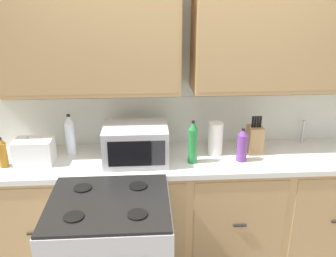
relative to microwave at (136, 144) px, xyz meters
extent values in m
cube|color=silver|center=(0.39, 0.37, 0.16)|extent=(4.25, 0.05, 2.45)
cube|color=silver|center=(0.39, 0.34, 0.06)|extent=(3.05, 0.01, 0.40)
cube|color=tan|center=(-0.40, 0.18, 0.84)|extent=(1.47, 0.34, 0.95)
cube|color=#A58052|center=(-0.40, 0.00, 0.84)|extent=(1.45, 0.01, 0.89)
cube|color=tan|center=(1.18, 0.18, 0.84)|extent=(1.47, 0.34, 0.95)
cube|color=#A58052|center=(1.18, 0.00, 0.84)|extent=(1.45, 0.01, 0.89)
cube|color=black|center=(0.39, 0.08, -1.02)|extent=(2.99, 0.48, 0.10)
cube|color=tan|center=(0.39, 0.05, -0.57)|extent=(3.05, 0.60, 0.79)
cube|color=#A88354|center=(-0.75, -0.26, -0.57)|extent=(0.70, 0.01, 0.72)
cube|color=black|center=(-0.75, -0.27, -0.58)|extent=(0.10, 0.01, 0.01)
cube|color=#A88354|center=(0.01, -0.26, -0.57)|extent=(0.70, 0.01, 0.72)
cube|color=black|center=(0.01, -0.27, -0.58)|extent=(0.10, 0.01, 0.01)
cube|color=#A88354|center=(0.77, -0.26, -0.57)|extent=(0.70, 0.01, 0.72)
cube|color=black|center=(0.77, -0.27, -0.58)|extent=(0.10, 0.01, 0.01)
cube|color=silver|center=(0.39, 0.05, -0.16)|extent=(3.08, 0.63, 0.04)
cube|color=#A8AAAF|center=(1.41, 0.08, -0.16)|extent=(0.56, 0.38, 0.02)
cube|color=black|center=(-0.16, -0.58, -0.14)|extent=(0.74, 0.65, 0.02)
cylinder|color=black|center=(-0.34, -0.74, -0.12)|extent=(0.12, 0.12, 0.01)
cylinder|color=black|center=(0.02, -0.74, -0.12)|extent=(0.12, 0.12, 0.01)
cylinder|color=black|center=(-0.34, -0.42, -0.12)|extent=(0.12, 0.12, 0.01)
cylinder|color=black|center=(0.02, -0.42, -0.12)|extent=(0.12, 0.12, 0.01)
cube|color=#B7B7BC|center=(0.00, 0.00, 0.00)|extent=(0.48, 0.36, 0.28)
cube|color=black|center=(-0.04, -0.18, 0.00)|extent=(0.31, 0.01, 0.19)
cube|color=#28282D|center=(0.16, -0.18, 0.00)|extent=(0.10, 0.01, 0.19)
cube|color=white|center=(-0.76, 0.00, -0.04)|extent=(0.28, 0.18, 0.19)
cube|color=black|center=(-0.81, 0.00, 0.05)|extent=(0.02, 0.13, 0.01)
cube|color=black|center=(-0.71, 0.00, 0.05)|extent=(0.02, 0.13, 0.01)
cube|color=#9C794E|center=(0.94, 0.09, -0.03)|extent=(0.11, 0.14, 0.22)
cylinder|color=black|center=(0.91, 0.08, 0.12)|extent=(0.02, 0.02, 0.09)
cylinder|color=black|center=(0.93, 0.08, 0.12)|extent=(0.02, 0.02, 0.09)
cylinder|color=black|center=(0.95, 0.08, 0.12)|extent=(0.02, 0.02, 0.09)
cylinder|color=black|center=(0.97, 0.08, 0.12)|extent=(0.02, 0.02, 0.09)
cylinder|color=#B2B5BA|center=(1.41, 0.26, -0.04)|extent=(0.02, 0.02, 0.20)
cylinder|color=white|center=(0.62, 0.09, -0.01)|extent=(0.12, 0.12, 0.26)
cylinder|color=#9E6619|center=(-0.97, -0.04, -0.05)|extent=(0.07, 0.07, 0.18)
cone|color=#9E6619|center=(-0.97, -0.04, 0.07)|extent=(0.06, 0.06, 0.05)
cylinder|color=black|center=(-0.97, -0.04, 0.08)|extent=(0.02, 0.02, 0.02)
cylinder|color=#237A38|center=(0.42, -0.06, -0.01)|extent=(0.07, 0.07, 0.27)
cone|color=#237A38|center=(0.42, -0.06, 0.16)|extent=(0.06, 0.06, 0.07)
cylinder|color=black|center=(0.42, -0.06, 0.19)|extent=(0.02, 0.02, 0.02)
cylinder|color=#663384|center=(0.80, -0.05, -0.03)|extent=(0.08, 0.08, 0.21)
cone|color=#663384|center=(0.80, -0.05, 0.10)|extent=(0.07, 0.07, 0.05)
cylinder|color=black|center=(0.80, -0.05, 0.12)|extent=(0.03, 0.03, 0.02)
cylinder|color=silver|center=(-0.51, 0.15, -0.01)|extent=(0.08, 0.08, 0.27)
cone|color=silver|center=(-0.51, 0.15, 0.16)|extent=(0.07, 0.07, 0.07)
cylinder|color=black|center=(-0.51, 0.15, 0.19)|extent=(0.03, 0.03, 0.02)
camera|label=1|loc=(0.08, -2.50, 1.07)|focal=38.44mm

